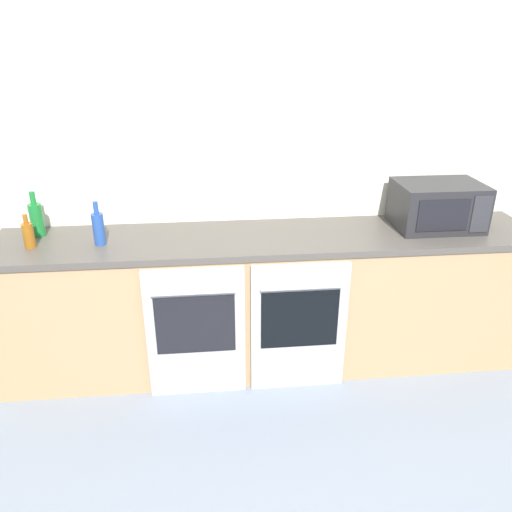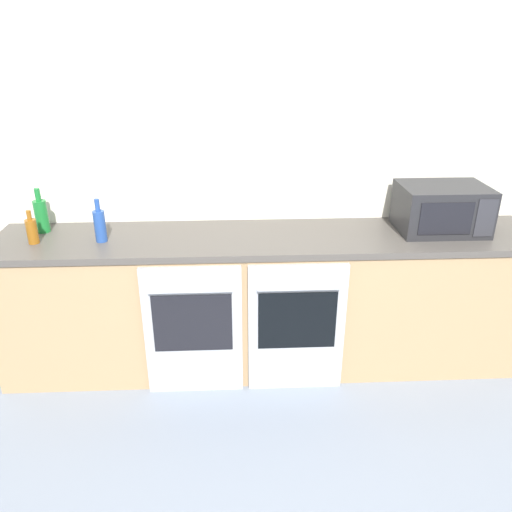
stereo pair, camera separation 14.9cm
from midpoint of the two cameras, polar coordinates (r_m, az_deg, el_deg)
The scene contains 8 objects.
wall_back at distance 3.31m, azimuth -0.48°, elevation 10.58°, with size 10.00×0.06×2.60m.
counter_back at distance 3.31m, azimuth 0.10°, elevation -5.05°, with size 3.41×0.62×0.92m.
oven_left at distance 3.04m, azimuth -8.30°, elevation -8.66°, with size 0.59×0.06×0.86m.
oven_right at distance 3.07m, azimuth 3.54°, elevation -8.11°, with size 0.59×0.06×0.86m.
microwave at distance 3.38m, azimuth 18.84°, elevation 5.48°, with size 0.53×0.39×0.29m.
bottle_blue at distance 3.11m, azimuth -18.88°, elevation 3.06°, with size 0.07×0.07×0.27m.
bottle_green at distance 3.38m, azimuth -24.96°, elevation 3.87°, with size 0.08×0.08×0.28m.
bottle_amber at distance 3.22m, azimuth -25.79°, elevation 2.19°, with size 0.06×0.06×0.21m.
Camera 1 is at (-0.37, -1.21, 2.07)m, focal length 35.00 mm.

